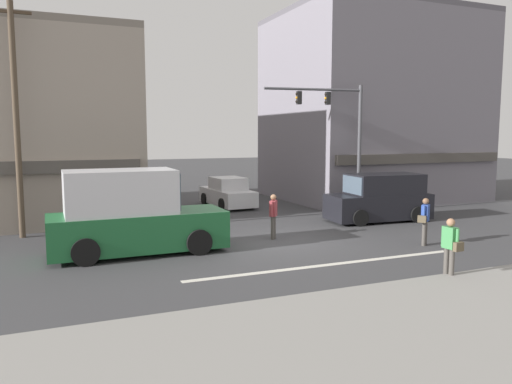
{
  "coord_description": "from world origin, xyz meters",
  "views": [
    {
      "loc": [
        -7.64,
        -16.04,
        3.89
      ],
      "look_at": [
        -0.05,
        2.0,
        1.6
      ],
      "focal_mm": 35.0,
      "sensor_mm": 36.0,
      "label": 1
    }
  ],
  "objects_px": {
    "box_truck_approaching_near": "(132,216)",
    "van_crossing_center": "(380,199)",
    "utility_pole_far_right": "(343,135)",
    "utility_pole_near_left": "(16,118)",
    "sedan_waiting_far": "(228,193)",
    "pedestrian_mid_crossing": "(425,219)",
    "traffic_light_mast": "(341,128)",
    "pedestrian_far_side": "(273,214)",
    "pedestrian_foreground_with_bag": "(450,245)"
  },
  "relations": [
    {
      "from": "van_crossing_center",
      "to": "pedestrian_far_side",
      "type": "xyz_separation_m",
      "value": [
        -6.04,
        -1.67,
        -0.06
      ]
    },
    {
      "from": "utility_pole_far_right",
      "to": "pedestrian_mid_crossing",
      "type": "xyz_separation_m",
      "value": [
        -3.33,
        -10.52,
        -2.84
      ]
    },
    {
      "from": "utility_pole_near_left",
      "to": "van_crossing_center",
      "type": "relative_size",
      "value": 1.83
    },
    {
      "from": "pedestrian_far_side",
      "to": "sedan_waiting_far",
      "type": "bearing_deg",
      "value": 81.74
    },
    {
      "from": "utility_pole_far_right",
      "to": "van_crossing_center",
      "type": "relative_size",
      "value": 1.54
    },
    {
      "from": "utility_pole_far_right",
      "to": "van_crossing_center",
      "type": "height_order",
      "value": "utility_pole_far_right"
    },
    {
      "from": "van_crossing_center",
      "to": "pedestrian_far_side",
      "type": "distance_m",
      "value": 6.27
    },
    {
      "from": "utility_pole_near_left",
      "to": "pedestrian_mid_crossing",
      "type": "xyz_separation_m",
      "value": [
        13.02,
        -6.95,
        -3.52
      ]
    },
    {
      "from": "utility_pole_far_right",
      "to": "van_crossing_center",
      "type": "distance_m",
      "value": 6.66
    },
    {
      "from": "pedestrian_mid_crossing",
      "to": "van_crossing_center",
      "type": "bearing_deg",
      "value": 70.92
    },
    {
      "from": "utility_pole_near_left",
      "to": "sedan_waiting_far",
      "type": "relative_size",
      "value": 2.06
    },
    {
      "from": "sedan_waiting_far",
      "to": "pedestrian_mid_crossing",
      "type": "bearing_deg",
      "value": -74.64
    },
    {
      "from": "traffic_light_mast",
      "to": "utility_pole_near_left",
      "type": "bearing_deg",
      "value": -179.6
    },
    {
      "from": "utility_pole_far_right",
      "to": "utility_pole_near_left",
      "type": "bearing_deg",
      "value": -167.67
    },
    {
      "from": "traffic_light_mast",
      "to": "pedestrian_far_side",
      "type": "relative_size",
      "value": 3.71
    },
    {
      "from": "van_crossing_center",
      "to": "box_truck_approaching_near",
      "type": "bearing_deg",
      "value": -169.86
    },
    {
      "from": "box_truck_approaching_near",
      "to": "utility_pole_far_right",
      "type": "bearing_deg",
      "value": 31.13
    },
    {
      "from": "pedestrian_foreground_with_bag",
      "to": "pedestrian_far_side",
      "type": "height_order",
      "value": "same"
    },
    {
      "from": "box_truck_approaching_near",
      "to": "van_crossing_center",
      "type": "bearing_deg",
      "value": 10.14
    },
    {
      "from": "sedan_waiting_far",
      "to": "box_truck_approaching_near",
      "type": "distance_m",
      "value": 10.95
    },
    {
      "from": "sedan_waiting_far",
      "to": "utility_pole_near_left",
      "type": "bearing_deg",
      "value": -154.91
    },
    {
      "from": "sedan_waiting_far",
      "to": "pedestrian_mid_crossing",
      "type": "xyz_separation_m",
      "value": [
        3.17,
        -11.56,
        0.24
      ]
    },
    {
      "from": "utility_pole_near_left",
      "to": "box_truck_approaching_near",
      "type": "xyz_separation_m",
      "value": [
        3.42,
        -4.24,
        -3.22
      ]
    },
    {
      "from": "van_crossing_center",
      "to": "box_truck_approaching_near",
      "type": "relative_size",
      "value": 0.84
    },
    {
      "from": "van_crossing_center",
      "to": "pedestrian_mid_crossing",
      "type": "height_order",
      "value": "van_crossing_center"
    },
    {
      "from": "van_crossing_center",
      "to": "pedestrian_far_side",
      "type": "relative_size",
      "value": 2.83
    },
    {
      "from": "utility_pole_far_right",
      "to": "traffic_light_mast",
      "type": "bearing_deg",
      "value": -123.92
    },
    {
      "from": "van_crossing_center",
      "to": "sedan_waiting_far",
      "type": "distance_m",
      "value": 8.36
    },
    {
      "from": "pedestrian_far_side",
      "to": "pedestrian_mid_crossing",
      "type": "bearing_deg",
      "value": -34.63
    },
    {
      "from": "utility_pole_near_left",
      "to": "pedestrian_mid_crossing",
      "type": "bearing_deg",
      "value": -28.08
    },
    {
      "from": "pedestrian_foreground_with_bag",
      "to": "pedestrian_far_side",
      "type": "relative_size",
      "value": 1.0
    },
    {
      "from": "utility_pole_near_left",
      "to": "pedestrian_foreground_with_bag",
      "type": "distance_m",
      "value": 15.43
    },
    {
      "from": "utility_pole_near_left",
      "to": "pedestrian_far_side",
      "type": "distance_m",
      "value": 10.09
    },
    {
      "from": "van_crossing_center",
      "to": "pedestrian_foreground_with_bag",
      "type": "xyz_separation_m",
      "value": [
        -3.93,
        -8.28,
        -0.05
      ]
    },
    {
      "from": "utility_pole_near_left",
      "to": "pedestrian_far_side",
      "type": "height_order",
      "value": "utility_pole_near_left"
    },
    {
      "from": "utility_pole_near_left",
      "to": "van_crossing_center",
      "type": "distance_m",
      "value": 15.22
    },
    {
      "from": "utility_pole_near_left",
      "to": "pedestrian_far_side",
      "type": "xyz_separation_m",
      "value": [
        8.61,
        -3.9,
        -3.52
      ]
    },
    {
      "from": "sedan_waiting_far",
      "to": "traffic_light_mast",
      "type": "bearing_deg",
      "value": -47.26
    },
    {
      "from": "pedestrian_foreground_with_bag",
      "to": "pedestrian_mid_crossing",
      "type": "distance_m",
      "value": 4.24
    },
    {
      "from": "box_truck_approaching_near",
      "to": "utility_pole_near_left",
      "type": "bearing_deg",
      "value": 128.9
    },
    {
      "from": "utility_pole_near_left",
      "to": "traffic_light_mast",
      "type": "relative_size",
      "value": 1.39
    },
    {
      "from": "utility_pole_far_right",
      "to": "sedan_waiting_far",
      "type": "height_order",
      "value": "utility_pole_far_right"
    },
    {
      "from": "box_truck_approaching_near",
      "to": "pedestrian_foreground_with_bag",
      "type": "xyz_separation_m",
      "value": [
        7.31,
        -6.27,
        -0.3
      ]
    },
    {
      "from": "van_crossing_center",
      "to": "utility_pole_near_left",
      "type": "bearing_deg",
      "value": 171.35
    },
    {
      "from": "pedestrian_foreground_with_bag",
      "to": "pedestrian_mid_crossing",
      "type": "height_order",
      "value": "same"
    },
    {
      "from": "utility_pole_near_left",
      "to": "traffic_light_mast",
      "type": "xyz_separation_m",
      "value": [
        14.02,
        0.1,
        -0.3
      ]
    },
    {
      "from": "pedestrian_mid_crossing",
      "to": "pedestrian_far_side",
      "type": "height_order",
      "value": "same"
    },
    {
      "from": "pedestrian_foreground_with_bag",
      "to": "utility_pole_near_left",
      "type": "bearing_deg",
      "value": 135.58
    },
    {
      "from": "utility_pole_far_right",
      "to": "pedestrian_foreground_with_bag",
      "type": "relative_size",
      "value": 4.37
    },
    {
      "from": "traffic_light_mast",
      "to": "pedestrian_foreground_with_bag",
      "type": "distance_m",
      "value": 11.57
    }
  ]
}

